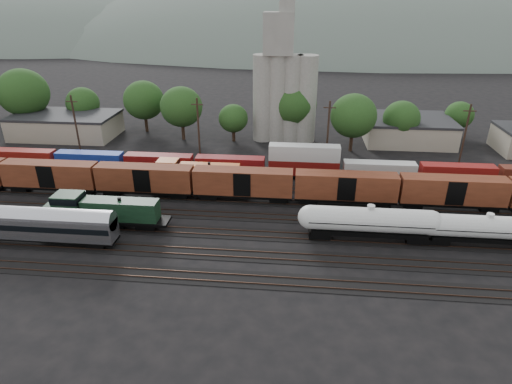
# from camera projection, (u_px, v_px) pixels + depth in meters

# --- Properties ---
(ground) EXTENTS (600.00, 600.00, 0.00)m
(ground) POSITION_uv_depth(u_px,v_px,m) (249.00, 216.00, 61.68)
(ground) COLOR black
(tracks) EXTENTS (180.00, 33.20, 0.20)m
(tracks) POSITION_uv_depth(u_px,v_px,m) (249.00, 216.00, 61.66)
(tracks) COLOR black
(tracks) RESTS_ON ground
(green_locomotive) EXTENTS (17.08, 3.01, 4.52)m
(green_locomotive) POSITION_uv_depth(u_px,v_px,m) (100.00, 210.00, 57.84)
(green_locomotive) COLOR black
(green_locomotive) RESTS_ON ground
(tank_car_a) EXTENTS (18.23, 3.26, 4.78)m
(tank_car_a) POSITION_uv_depth(u_px,v_px,m) (369.00, 221.00, 54.56)
(tank_car_a) COLOR silver
(tank_car_a) RESTS_ON ground
(tank_car_b) EXTENTS (16.64, 2.98, 4.36)m
(tank_car_b) POSITION_uv_depth(u_px,v_px,m) (487.00, 228.00, 53.37)
(tank_car_b) COLOR silver
(tank_car_b) RESTS_ON ground
(passenger_coach) EXTENTS (21.61, 2.67, 4.91)m
(passenger_coach) POSITION_uv_depth(u_px,v_px,m) (31.00, 223.00, 53.73)
(passenger_coach) COLOR silver
(passenger_coach) RESTS_ON ground
(orange_locomotive) EXTENTS (16.49, 2.75, 4.12)m
(orange_locomotive) POSITION_uv_depth(u_px,v_px,m) (193.00, 172.00, 70.64)
(orange_locomotive) COLOR black
(orange_locomotive) RESTS_ON ground
(boxcar_string) EXTENTS (122.80, 2.90, 4.20)m
(boxcar_string) POSITION_uv_depth(u_px,v_px,m) (194.00, 180.00, 65.69)
(boxcar_string) COLOR black
(boxcar_string) RESTS_ON ground
(container_wall) EXTENTS (183.37, 2.60, 5.80)m
(container_wall) POSITION_uv_depth(u_px,v_px,m) (327.00, 166.00, 73.14)
(container_wall) COLOR black
(container_wall) RESTS_ON ground
(grain_silo) EXTENTS (13.40, 5.00, 29.00)m
(grain_silo) POSITION_uv_depth(u_px,v_px,m) (284.00, 88.00, 89.12)
(grain_silo) COLOR gray
(grain_silo) RESTS_ON ground
(industrial_sheds) EXTENTS (119.38, 17.26, 5.10)m
(industrial_sheds) POSITION_uv_depth(u_px,v_px,m) (298.00, 130.00, 91.82)
(industrial_sheds) COLOR #9E937F
(industrial_sheds) RESTS_ON ground
(tree_band) EXTENTS (163.45, 20.27, 14.41)m
(tree_band) POSITION_uv_depth(u_px,v_px,m) (210.00, 105.00, 91.35)
(tree_band) COLOR black
(tree_band) RESTS_ON ground
(utility_poles) EXTENTS (122.20, 0.36, 12.00)m
(utility_poles) POSITION_uv_depth(u_px,v_px,m) (262.00, 131.00, 78.91)
(utility_poles) COLOR black
(utility_poles) RESTS_ON ground
(distant_hills) EXTENTS (860.00, 286.00, 130.00)m
(distant_hills) POSITION_uv_depth(u_px,v_px,m) (324.00, 71.00, 302.81)
(distant_hills) COLOR #59665B
(distant_hills) RESTS_ON ground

